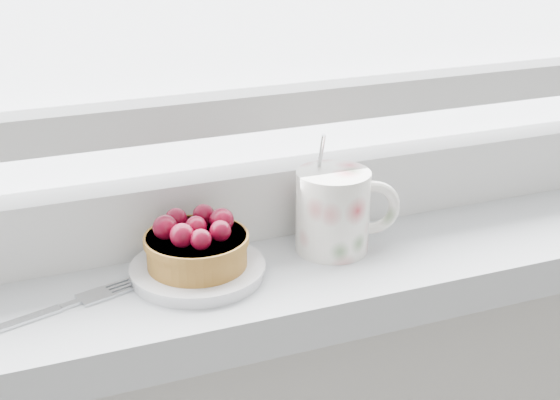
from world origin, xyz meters
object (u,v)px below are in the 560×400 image
saucer (198,270)px  fork (43,314)px  raspberry_tart (196,244)px  floral_mug (335,209)px

saucer → fork: bearing=-172.4°
raspberry_tart → floral_mug: size_ratio=0.82×
saucer → fork: 0.14m
floral_mug → raspberry_tart: bearing=-177.7°
fork → raspberry_tart: bearing=7.7°
saucer → floral_mug: bearing=2.4°
raspberry_tart → floral_mug: bearing=2.3°
floral_mug → fork: size_ratio=0.66×
raspberry_tart → saucer: bearing=-42.1°
saucer → raspberry_tart: (-0.00, 0.00, 0.03)m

